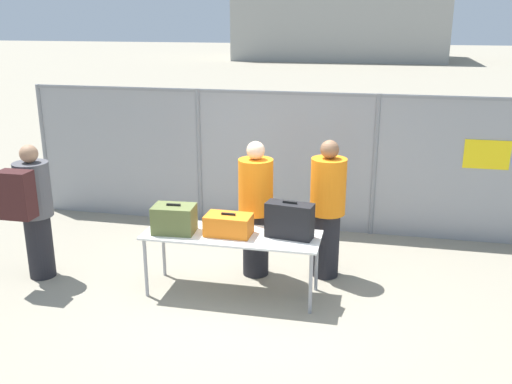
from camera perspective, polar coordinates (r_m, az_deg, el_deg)
The scene contains 11 objects.
ground_plane at distance 6.62m, azimuth -0.65°, elevation -10.38°, with size 120.00×120.00×0.00m, color gray.
fence_section at distance 8.36m, azimuth 2.98°, elevation 3.42°, with size 7.87×0.07×2.05m.
inspection_table at distance 6.43m, azimuth -2.44°, elevation -4.69°, with size 1.99×0.68×0.73m.
suitcase_olive at distance 6.47m, azimuth -8.18°, elevation -2.68°, with size 0.48×0.35×0.34m.
suitcase_orange at distance 6.36m, azimuth -2.76°, elevation -3.29°, with size 0.52×0.32×0.25m.
suitcase_black at distance 6.26m, azimuth 3.38°, elevation -2.84°, with size 0.54×0.28×0.42m.
traveler_hooded at distance 7.21m, azimuth -21.48°, elevation -1.45°, with size 0.41×0.63×1.65m.
security_worker_near at distance 6.84m, azimuth -0.03°, elevation -1.56°, with size 0.42×0.42×1.68m.
security_worker_far at distance 6.85m, azimuth 7.16°, elevation -1.56°, with size 0.42×0.42×1.70m.
utility_trailer at distance 10.06m, azimuth 12.31°, elevation 1.35°, with size 3.92×1.86×0.66m.
distant_hangar at distance 43.76m, azimuth 8.60°, elevation 17.20°, with size 14.50×8.86×6.29m.
Camera 1 is at (1.32, -5.72, 3.08)m, focal length 40.00 mm.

